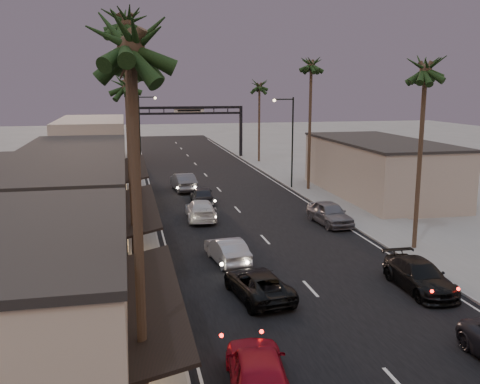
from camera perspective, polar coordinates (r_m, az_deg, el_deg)
name	(u,v)px	position (r m, az deg, el deg)	size (l,w,h in m)	color
ground	(231,202)	(47.12, -1.02, -1.08)	(200.00, 200.00, 0.00)	slate
road	(221,191)	(51.93, -2.08, 0.07)	(14.00, 120.00, 0.02)	black
sidewalk_left	(121,182)	(58.05, -12.58, 1.05)	(5.00, 92.00, 0.12)	slate
sidewalk_right	(292,176)	(60.87, 5.60, 1.74)	(5.00, 92.00, 0.12)	slate
storefront_near	(0,319)	(19.13, -24.27, -12.27)	(8.00, 12.00, 5.50)	beige
storefront_mid	(54,216)	(32.29, -19.21, -2.48)	(8.00, 14.00, 5.50)	gray
storefront_far	(78,176)	(47.96, -16.94, 1.69)	(8.00, 16.00, 5.00)	beige
storefront_dist	(92,143)	(70.65, -15.48, 5.11)	(8.00, 20.00, 6.00)	gray
building_right	(379,169)	(51.17, 14.56, 2.39)	(8.00, 18.00, 5.00)	gray
arch	(189,119)	(75.82, -5.44, 7.78)	(15.20, 0.40, 7.27)	black
streetlight_right	(290,135)	(52.80, 5.34, 6.06)	(2.13, 0.30, 9.00)	black
streetlight_left	(142,128)	(63.38, -10.41, 6.78)	(2.13, 0.30, 9.00)	black
palm_la	(130,30)	(14.24, -11.63, 16.59)	(3.20, 3.20, 13.20)	#38281C
palm_lb	(125,15)	(27.38, -12.14, 17.98)	(3.20, 3.20, 15.20)	#38281C
palm_lc	(126,80)	(41.18, -12.03, 11.58)	(3.20, 3.20, 12.20)	#38281C
palm_ld	(125,64)	(60.22, -12.20, 13.24)	(3.20, 3.20, 14.20)	#38281C
palm_ra	(426,62)	(34.01, 19.25, 12.97)	(3.20, 3.20, 13.20)	#38281C
palm_rb	(311,60)	(52.22, 7.63, 13.74)	(3.20, 3.20, 14.20)	#38281C
palm_rc	(259,83)	(71.34, 2.09, 11.57)	(3.20, 3.20, 12.20)	#38281C
palm_far	(127,76)	(83.19, -11.99, 11.96)	(3.20, 3.20, 13.20)	#38281C
oncoming_red	(258,371)	(18.58, 1.92, -18.51)	(1.98, 4.93, 1.68)	maroon
oncoming_pickup	(258,284)	(26.12, 1.93, -9.79)	(2.28, 4.94, 1.37)	black
oncoming_silver	(227,250)	(31.08, -1.39, -6.22)	(1.55, 4.45, 1.47)	gray
oncoming_white	(201,210)	(40.96, -4.21, -1.90)	(2.14, 5.27, 1.53)	#BCBCBC
oncoming_dgrey	(202,195)	(46.40, -4.06, -0.33)	(1.81, 4.51, 1.54)	black
oncoming_grey_far	(183,182)	(52.47, -6.07, 1.08)	(1.81, 5.20, 1.71)	#49494E
curbside_black	(420,276)	(28.50, 18.60, -8.46)	(2.07, 5.09, 1.48)	black
curbside_grey	(330,213)	(39.96, 9.55, -2.25)	(1.99, 4.94, 1.68)	#57555B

